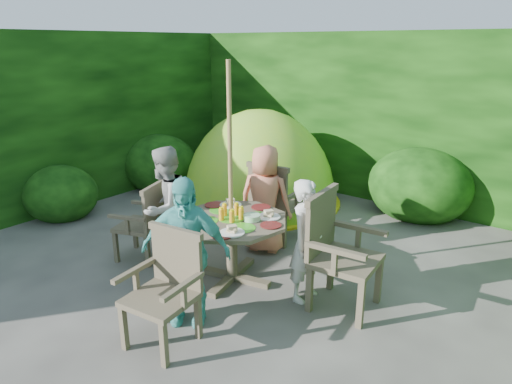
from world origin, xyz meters
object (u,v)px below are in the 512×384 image
Objects in this scene: patio_table at (232,228)px; child_left at (166,208)px; garden_chair_back at (274,201)px; dome_tent at (259,201)px; child_right at (307,241)px; parasol_pole at (231,178)px; garden_chair_left at (145,221)px; child_back at (265,199)px; garden_chair_front at (166,287)px; child_front at (186,252)px; garden_chair_right at (337,250)px.

child_left is at bearing -167.83° from patio_table.
garden_chair_back is 1.54m from dome_tent.
child_right is 1.60m from child_left.
parasol_pole is 1.28m from garden_chair_left.
child_back is at bearing 116.97° from garden_chair_left.
garden_chair_front is at bearing 153.94° from child_right.
child_front is 0.47× the size of dome_tent.
child_front is (0.41, -1.85, 0.15)m from garden_chair_back.
patio_table is at bearing 96.81° from garden_chair_right.
patio_table is at bearing 71.98° from child_front.
parasol_pole reaches higher than garden_chair_back.
parasol_pole is (-0.00, -0.00, 0.53)m from patio_table.
parasol_pole is 1.22m from garden_chair_right.
child_front is (0.16, -0.78, 0.09)m from patio_table.
garden_chair_right is 1.15× the size of garden_chair_front.
child_left is (-1.84, -0.41, 0.11)m from garden_chair_right.
child_back is (-0.41, 1.86, 0.15)m from garden_chair_front.
garden_chair_right is at bearing 143.05° from garden_chair_back.
garden_chair_back reaches higher than garden_chair_left.
child_right is (1.02, -0.90, 0.08)m from garden_chair_back.
child_right reaches higher than garden_chair_front.
parasol_pole is 1.66× the size of child_left.
garden_chair_back is at bearing 72.60° from child_front.
patio_table is 1.10× the size of child_back.
parasol_pole is 2.58× the size of garden_chair_left.
child_left is at bearing -167.89° from parasol_pole.
parasol_pole is 0.78× the size of dome_tent.
garden_chair_front reaches higher than garden_chair_left.
child_front is (0.95, -0.61, -0.00)m from child_left.
parasol_pole reaches higher than garden_chair_front.
child_back is at bearing 60.35° from garden_chair_right.
garden_chair_back reaches higher than patio_table.
patio_table is 0.80m from child_back.
child_right is at bearing 128.38° from child_back.
child_right is 2.88m from dome_tent.
child_front is at bearing 83.38° from child_back.
patio_table is at bearing 88.02° from child_left.
child_front is at bearing -78.17° from patio_table.
parasol_pole is at bearing 96.86° from garden_chair_right.
child_front reaches higher than garden_chair_front.
garden_chair_left is at bearing 96.29° from garden_chair_right.
dome_tent reaches higher than patio_table.
child_right is (0.78, 0.17, 0.02)m from patio_table.
garden_chair_front is (0.48, -2.14, -0.03)m from garden_chair_back.
garden_chair_back is at bearing 95.17° from garden_chair_front.
garden_chair_right is 0.78× the size of child_left.
patio_table is 0.81m from child_front.
parasol_pole is at bearing 83.38° from child_back.
patio_table is 2.52m from dome_tent.
garden_chair_back reaches higher than garden_chair_front.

